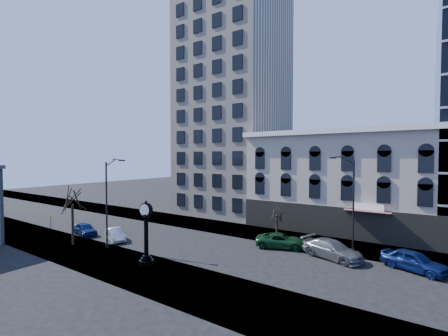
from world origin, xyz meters
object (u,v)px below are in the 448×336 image
Objects in this scene: street_clock at (146,235)px; car_near_a at (85,229)px; warning_sign at (51,218)px; car_near_b at (115,234)px; street_lamp_near at (112,180)px.

car_near_a is at bearing 159.54° from street_clock.
warning_sign is 0.61× the size of car_near_b.
car_near_a is 1.03× the size of car_near_b.
street_clock is 14.23m from car_near_a.
street_lamp_near is 2.20× the size of car_near_a.
street_lamp_near is at bearing -90.38° from car_near_a.
street_lamp_near reaches higher than street_clock.
street_lamp_near is 3.68× the size of warning_sign.
car_near_a is at bearing 117.12° from car_near_b.
street_lamp_near is (-6.13, 1.08, 4.44)m from street_clock.
warning_sign reaches higher than car_near_b.
street_lamp_near is 10.10m from car_near_a.
warning_sign is at bearing 168.32° from street_clock.
warning_sign is at bearing 126.67° from car_near_b.
street_clock reaches higher than car_near_a.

